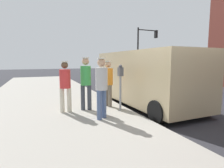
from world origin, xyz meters
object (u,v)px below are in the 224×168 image
Objects in this scene: pedestrian_in_orange at (108,81)px; pedestrian_in_green at (86,80)px; parked_van at (145,77)px; pedestrian_in_red at (65,83)px; pedestrian_in_gray at (102,84)px; traffic_light_corner at (145,45)px; parking_meter_near at (120,80)px.

pedestrian_in_green is at bearing 12.76° from pedestrian_in_orange.
parked_van reaches higher than pedestrian_in_green.
parked_van is at bearing -171.09° from pedestrian_in_green.
pedestrian_in_gray reaches higher than pedestrian_in_red.
traffic_light_corner is (-6.69, -10.53, 2.36)m from parked_van.
parking_meter_near is 0.87× the size of pedestrian_in_green.
traffic_light_corner reaches higher than pedestrian_in_green.
traffic_light_corner reaches higher than pedestrian_in_orange.
pedestrian_in_green is 2.56m from parked_van.
pedestrian_in_gray is at bearing 34.35° from parking_meter_near.
traffic_light_corner reaches higher than pedestrian_in_red.
pedestrian_in_gray is at bearing 61.44° from pedestrian_in_orange.
pedestrian_in_orange reaches higher than pedestrian_in_red.
pedestrian_in_red is 3.23m from parked_van.
traffic_light_corner is at bearing -122.44° from parked_van.
pedestrian_in_gray is 2.79m from parked_van.
traffic_light_corner reaches higher than parking_meter_near.
pedestrian_in_gray is at bearing 128.43° from pedestrian_in_red.
pedestrian_in_orange is 0.89m from pedestrian_in_green.
pedestrian_in_red is 0.68m from pedestrian_in_green.
pedestrian_in_orange is 13.81m from traffic_light_corner.
pedestrian_in_red is 0.31× the size of parked_van.
parking_meter_near is at bearing 102.98° from pedestrian_in_orange.
parking_meter_near is at bearing 30.92° from parked_van.
pedestrian_in_green is 1.02× the size of pedestrian_in_gray.
parking_meter_near is 1.75m from parked_van.
parked_van is at bearing -172.46° from pedestrian_in_red.
pedestrian_in_orange is 1.00× the size of pedestrian_in_red.
parked_van is at bearing 57.56° from traffic_light_corner.
pedestrian_in_red is at bearing 8.26° from pedestrian_in_orange.
traffic_light_corner is (-9.22, -10.92, 2.36)m from pedestrian_in_green.
parked_van reaches higher than pedestrian_in_red.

